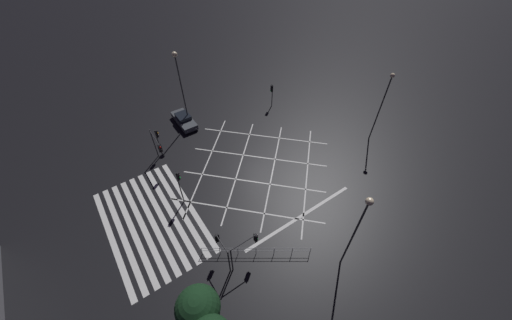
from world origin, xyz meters
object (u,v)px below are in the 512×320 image
street_tree_far (198,308)px  waiting_car (184,120)px  traffic_light_median_south (179,181)px  traffic_light_se_main (221,247)px  traffic_light_sw_main (157,145)px  street_lamp_west (360,222)px  street_lamp_east (384,98)px  traffic_light_se_cross (246,246)px  traffic_light_sw_cross (158,137)px  traffic_light_nw_cross (272,91)px  street_lamp_far (179,73)px

street_tree_far → waiting_car: bearing=159.1°
traffic_light_median_south → traffic_light_se_main: bearing=-88.9°
traffic_light_sw_main → street_lamp_west: bearing=22.6°
street_tree_far → waiting_car: 23.85m
street_tree_far → waiting_car: size_ratio=1.14×
traffic_light_se_main → street_lamp_east: bearing=-81.1°
traffic_light_se_cross → traffic_light_sw_cross: bearing=93.6°
traffic_light_median_south → street_tree_far: street_tree_far is taller
traffic_light_nw_cross → waiting_car: bearing=-15.3°
waiting_car → traffic_light_sw_cross: bearing=-49.6°
traffic_light_sw_cross → traffic_light_median_south: bearing=-95.3°
street_lamp_west → street_tree_far: bearing=-100.8°
traffic_light_se_cross → street_lamp_west: 8.61m
traffic_light_se_main → street_lamp_far: street_lamp_far is taller
traffic_light_median_south → waiting_car: size_ratio=0.94×
street_lamp_west → street_tree_far: street_lamp_west is taller
traffic_light_sw_cross → traffic_light_sw_main: bearing=-109.4°
traffic_light_sw_cross → street_tree_far: street_tree_far is taller
traffic_light_sw_cross → street_lamp_west: bearing=-70.3°
traffic_light_se_main → traffic_light_se_cross: bearing=-124.7°
traffic_light_sw_main → traffic_light_sw_cross: 1.71m
traffic_light_median_south → street_lamp_west: size_ratio=0.48×
traffic_light_nw_cross → street_tree_far: (18.97, -19.88, 1.27)m
traffic_light_se_main → traffic_light_se_cross: (1.09, 1.58, 0.13)m
traffic_light_se_main → traffic_light_se_cross: size_ratio=0.96×
traffic_light_se_main → traffic_light_median_south: bearing=1.1°
traffic_light_sw_cross → street_lamp_east: bearing=-27.9°
street_lamp_east → traffic_light_se_cross: bearing=-77.5°
traffic_light_se_main → traffic_light_se_cross: 1.92m
street_tree_far → traffic_light_sw_main: bearing=168.2°
traffic_light_se_main → traffic_light_median_south: traffic_light_median_south is taller
traffic_light_sw_main → waiting_car: size_ratio=0.87×
traffic_light_nw_cross → street_tree_far: 27.51m
traffic_light_se_main → street_lamp_west: street_lamp_west is taller
traffic_light_se_cross → street_tree_far: bearing=-155.4°
traffic_light_se_main → street_lamp_far: 19.79m
street_lamp_east → street_lamp_far: 22.50m
traffic_light_se_main → waiting_car: size_ratio=0.74×
street_lamp_east → street_lamp_far: street_lamp_far is taller
traffic_light_sw_main → waiting_car: traffic_light_sw_main is taller
traffic_light_median_south → traffic_light_sw_main: bearing=88.6°
traffic_light_sw_cross → street_lamp_far: 7.49m
traffic_light_se_main → traffic_light_nw_cross: size_ratio=1.01×
traffic_light_se_main → street_tree_far: (3.41, -3.50, 1.20)m
street_lamp_far → waiting_car: (-0.23, -0.49, -6.39)m
traffic_light_se_cross → street_lamp_far: size_ratio=0.36×
traffic_light_sw_main → traffic_light_sw_cross: traffic_light_sw_main is taller
traffic_light_sw_main → traffic_light_median_south: 5.93m
street_lamp_east → traffic_light_sw_cross: bearing=-117.9°
traffic_light_se_cross → street_lamp_far: street_lamp_far is taller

